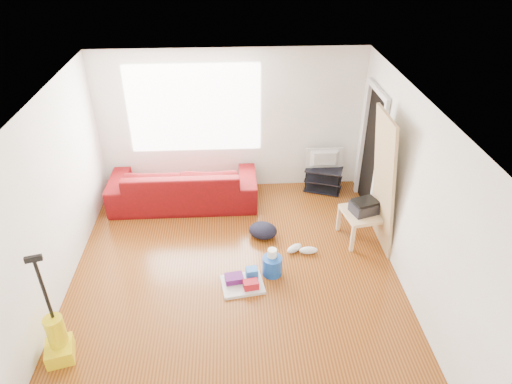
{
  "coord_description": "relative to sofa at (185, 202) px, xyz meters",
  "views": [
    {
      "loc": [
        0.01,
        -4.72,
        4.34
      ],
      "look_at": [
        0.32,
        0.6,
        1.01
      ],
      "focal_mm": 32.0,
      "sensor_mm": 36.0,
      "label": 1
    }
  ],
  "objects": [
    {
      "name": "side_table",
      "position": [
        2.78,
        -1.15,
        0.4
      ],
      "size": [
        0.67,
        0.67,
        0.48
      ],
      "rotation": [
        0.0,
        0.0,
        0.17
      ],
      "color": "tan",
      "rests_on": "ground"
    },
    {
      "name": "room",
      "position": [
        0.9,
        -1.8,
        1.25
      ],
      "size": [
        4.51,
        5.01,
        2.51
      ],
      "color": "#592B0C",
      "rests_on": "ground"
    },
    {
      "name": "tv",
      "position": [
        2.45,
        0.27,
        0.62
      ],
      "size": [
        0.65,
        0.08,
        0.37
      ],
      "primitive_type": "imported",
      "rotation": [
        0.0,
        0.0,
        3.14
      ],
      "color": "black",
      "rests_on": "tv_stand"
    },
    {
      "name": "tv_stand",
      "position": [
        2.45,
        0.27,
        0.23
      ],
      "size": [
        0.72,
        0.56,
        0.44
      ],
      "rotation": [
        0.0,
        0.0,
        -0.35
      ],
      "color": "black",
      "rests_on": "ground"
    },
    {
      "name": "backpack",
      "position": [
        1.28,
        -1.04,
        0.0
      ],
      "size": [
        0.52,
        0.46,
        0.24
      ],
      "primitive_type": "ellipsoid",
      "rotation": [
        0.0,
        0.0,
        -0.29
      ],
      "color": "black",
      "rests_on": "ground"
    },
    {
      "name": "sofa",
      "position": [
        0.0,
        0.0,
        0.0
      ],
      "size": [
        2.46,
        0.96,
        0.72
      ],
      "primitive_type": "imported",
      "rotation": [
        0.0,
        0.0,
        3.14
      ],
      "color": "#41080A",
      "rests_on": "ground"
    },
    {
      "name": "printer",
      "position": [
        2.78,
        -1.15,
        0.58
      ],
      "size": [
        0.46,
        0.4,
        0.2
      ],
      "rotation": [
        0.0,
        0.0,
        0.31
      ],
      "color": "black",
      "rests_on": "side_table"
    },
    {
      "name": "cleaning_tray",
      "position": [
        0.94,
        -2.1,
        0.06
      ],
      "size": [
        0.61,
        0.52,
        0.2
      ],
      "rotation": [
        0.0,
        0.0,
        0.15
      ],
      "color": "silver",
      "rests_on": "ground"
    },
    {
      "name": "sneakers",
      "position": [
        1.82,
        -1.45,
        0.06
      ],
      "size": [
        0.48,
        0.25,
        0.11
      ],
      "rotation": [
        0.0,
        0.0,
        0.17
      ],
      "color": "silver",
      "rests_on": "ground"
    },
    {
      "name": "toilet_paper",
      "position": [
        1.34,
        -1.85,
        0.2
      ],
      "size": [
        0.13,
        0.13,
        0.12
      ],
      "primitive_type": "cylinder",
      "color": "white",
      "rests_on": "bucket"
    },
    {
      "name": "door_panel",
      "position": [
        2.96,
        -1.28,
        0.0
      ],
      "size": [
        0.26,
        0.84,
        2.09
      ],
      "primitive_type": "cube",
      "rotation": [
        0.0,
        -0.1,
        0.0
      ],
      "color": "tan",
      "rests_on": "ground"
    },
    {
      "name": "bucket",
      "position": [
        1.35,
        -1.89,
        0.0
      ],
      "size": [
        0.31,
        0.31,
        0.28
      ],
      "primitive_type": "cylinder",
      "rotation": [
        0.0,
        0.0,
        -0.14
      ],
      "color": "#1344A4",
      "rests_on": "ground"
    },
    {
      "name": "vacuum",
      "position": [
        -1.17,
        -3.11,
        0.26
      ],
      "size": [
        0.37,
        0.4,
        1.41
      ],
      "rotation": [
        0.0,
        0.0,
        0.26
      ],
      "color": "yellow",
      "rests_on": "ground"
    }
  ]
}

